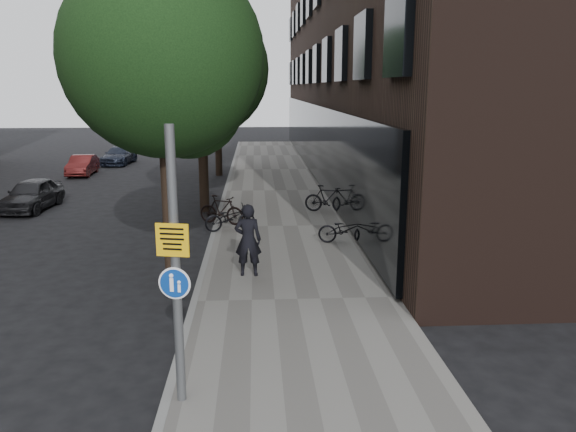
{
  "coord_description": "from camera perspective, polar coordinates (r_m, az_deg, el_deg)",
  "views": [
    {
      "loc": [
        -0.63,
        -8.2,
        4.64
      ],
      "look_at": [
        0.04,
        3.28,
        2.0
      ],
      "focal_mm": 35.0,
      "sensor_mm": 36.0,
      "label": 1
    }
  ],
  "objects": [
    {
      "name": "parked_bike_curb_near",
      "position": [
        18.13,
        -5.91,
        -0.17
      ],
      "size": [
        1.73,
        0.95,
        0.86
      ],
      "primitive_type": "imported",
      "rotation": [
        0.0,
        0.0,
        1.81
      ],
      "color": "black",
      "rests_on": "sidewalk"
    },
    {
      "name": "parked_car_far",
      "position": [
        36.43,
        -16.77,
        5.92
      ],
      "size": [
        1.75,
        3.8,
        1.08
      ],
      "primitive_type": "imported",
      "rotation": [
        0.0,
        0.0,
        -0.07
      ],
      "color": "#1B2231",
      "rests_on": "ground"
    },
    {
      "name": "parked_car_mid",
      "position": [
        32.43,
        -20.15,
        4.87
      ],
      "size": [
        1.28,
        3.27,
        1.06
      ],
      "primitive_type": "imported",
      "rotation": [
        0.0,
        0.0,
        0.05
      ],
      "color": "maroon",
      "rests_on": "ground"
    },
    {
      "name": "street_tree_near",
      "position": [
        12.99,
        -12.14,
        14.72
      ],
      "size": [
        4.4,
        4.4,
        7.5
      ],
      "color": "black",
      "rests_on": "ground"
    },
    {
      "name": "ground",
      "position": [
        9.44,
        0.96,
        -16.5
      ],
      "size": [
        120.0,
        120.0,
        0.0
      ],
      "primitive_type": "plane",
      "color": "black",
      "rests_on": "ground"
    },
    {
      "name": "signpost",
      "position": [
        8.07,
        -11.33,
        -5.2
      ],
      "size": [
        0.46,
        0.13,
        4.05
      ],
      "rotation": [
        0.0,
        0.0,
        -0.2
      ],
      "color": "#595B5E",
      "rests_on": "sidewalk"
    },
    {
      "name": "sidewalk",
      "position": [
        18.79,
        -0.55,
        -1.18
      ],
      "size": [
        4.5,
        60.0,
        0.12
      ],
      "primitive_type": "cube",
      "color": "slate",
      "rests_on": "ground"
    },
    {
      "name": "parked_bike_curb_far",
      "position": [
        19.04,
        -6.78,
        0.63
      ],
      "size": [
        1.68,
        1.1,
        0.98
      ],
      "primitive_type": "imported",
      "rotation": [
        0.0,
        0.0,
        1.14
      ],
      "color": "black",
      "rests_on": "sidewalk"
    },
    {
      "name": "parked_bike_facade_near",
      "position": [
        16.67,
        5.85,
        -1.37
      ],
      "size": [
        1.68,
        0.83,
        0.84
      ],
      "primitive_type": "imported",
      "rotation": [
        0.0,
        0.0,
        1.4
      ],
      "color": "black",
      "rests_on": "sidewalk"
    },
    {
      "name": "building_right_dark_brick",
      "position": [
        31.85,
        14.28,
        20.43
      ],
      "size": [
        12.0,
        40.0,
        18.0
      ],
      "primitive_type": "cube",
      "color": "black",
      "rests_on": "ground"
    },
    {
      "name": "parked_car_near",
      "position": [
        23.86,
        -24.57,
        2.01
      ],
      "size": [
        1.65,
        3.62,
        1.2
      ],
      "primitive_type": "imported",
      "rotation": [
        0.0,
        0.0,
        -0.07
      ],
      "color": "black",
      "rests_on": "ground"
    },
    {
      "name": "street_tree_mid",
      "position": [
        21.43,
        -8.68,
        14.05
      ],
      "size": [
        5.0,
        5.0,
        7.8
      ],
      "color": "black",
      "rests_on": "ground"
    },
    {
      "name": "curb_edge",
      "position": [
        18.82,
        -7.41,
        -1.25
      ],
      "size": [
        0.15,
        60.0,
        0.13
      ],
      "primitive_type": "cube",
      "color": "slate",
      "rests_on": "ground"
    },
    {
      "name": "pedestrian",
      "position": [
        13.69,
        -4.09,
        -2.45
      ],
      "size": [
        0.67,
        0.45,
        1.79
      ],
      "primitive_type": "imported",
      "rotation": [
        0.0,
        0.0,
        3.11
      ],
      "color": "black",
      "rests_on": "sidewalk"
    },
    {
      "name": "street_tree_far",
      "position": [
        30.4,
        -7.12,
        13.73
      ],
      "size": [
        5.0,
        5.0,
        7.8
      ],
      "color": "black",
      "rests_on": "ground"
    },
    {
      "name": "parked_bike_facade_far",
      "position": [
        20.79,
        4.0,
        1.77
      ],
      "size": [
        1.75,
        0.96,
        1.01
      ],
      "primitive_type": "imported",
      "rotation": [
        0.0,
        0.0,
        1.26
      ],
      "color": "black",
      "rests_on": "sidewalk"
    }
  ]
}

